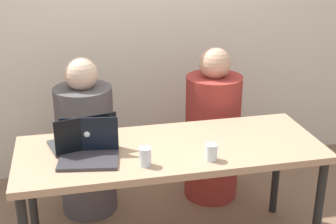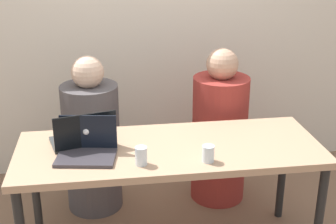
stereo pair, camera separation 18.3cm
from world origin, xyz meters
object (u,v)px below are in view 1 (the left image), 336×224
Objects in this scene: person_on_left at (86,146)px; water_glass_right at (211,153)px; person_on_right at (212,133)px; laptop_front_left at (89,151)px; laptop_back_left at (83,140)px; water_glass_left at (145,158)px.

person_on_left reaches higher than water_glass_right.
laptop_front_left is at bearing 41.22° from person_on_right.
water_glass_right is (0.61, -0.80, 0.26)m from person_on_left.
person_on_left is 3.23× the size of laptop_front_left.
person_on_right is 1.08m from laptop_back_left.
laptop_back_left is at bearing 107.48° from laptop_front_left.
laptop_back_left reaches higher than water_glass_left.
laptop_back_left is at bearing 155.02° from water_glass_right.
person_on_left reaches higher than laptop_back_left.
person_on_left is at bearing 5.10° from person_on_right.
person_on_right is 1.03m from water_glass_left.
water_glass_right is (-0.27, -0.80, 0.26)m from person_on_right.
person_on_left reaches higher than laptop_front_left.
water_glass_right is at bearing -2.52° from water_glass_left.
laptop_front_left is 3.81× the size of water_glass_right.
person_on_right reaches higher than water_glass_right.
person_on_left is 0.71m from laptop_front_left.
person_on_right reaches higher than water_glass_left.
person_on_right is 11.38× the size of water_glass_left.
person_on_right reaches higher than laptop_front_left.
water_glass_right is (0.64, -0.30, -0.01)m from laptop_back_left.
person_on_right is at bearing -165.11° from laptop_back_left.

